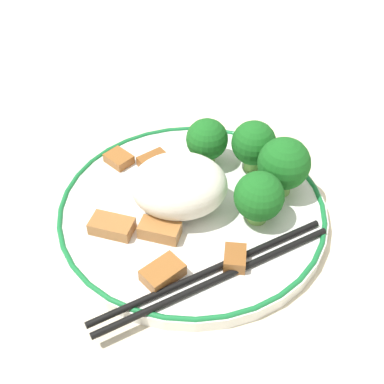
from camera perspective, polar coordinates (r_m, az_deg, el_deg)
ground_plane at (r=0.52m, az=-0.00°, el=-2.60°), size 3.00×3.00×0.00m
plate at (r=0.51m, az=-0.00°, el=-1.98°), size 0.26×0.26×0.01m
rice_mound at (r=0.49m, az=-1.37°, el=0.32°), size 0.09×0.07×0.06m
broccoli_back_left at (r=0.48m, az=7.16°, el=-0.53°), size 0.05×0.05×0.05m
broccoli_back_center at (r=0.51m, az=9.77°, el=2.91°), size 0.05×0.05×0.06m
broccoli_back_right at (r=0.53m, az=6.60°, el=5.14°), size 0.04×0.04×0.06m
broccoli_mid_left at (r=0.54m, az=1.61°, el=5.55°), size 0.04×0.04×0.05m
meat_near_front at (r=0.55m, az=-3.65°, el=2.91°), size 0.05×0.05×0.01m
meat_near_left at (r=0.52m, az=-4.85°, el=0.12°), size 0.02×0.03×0.01m
meat_near_right at (r=0.56m, az=-7.81°, el=3.53°), size 0.03×0.03×0.01m
meat_near_back at (r=0.49m, az=-8.54°, el=-3.62°), size 0.04×0.03×0.01m
meat_on_rice_edge at (r=0.46m, az=4.60°, el=-7.06°), size 0.02×0.03×0.01m
meat_mid_left at (r=0.45m, az=-3.14°, el=-8.60°), size 0.04×0.04×0.01m
meat_mid_right at (r=0.48m, az=-3.47°, el=-4.10°), size 0.04×0.03×0.01m
chopsticks at (r=0.45m, az=2.42°, el=-8.78°), size 0.21×0.12×0.01m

